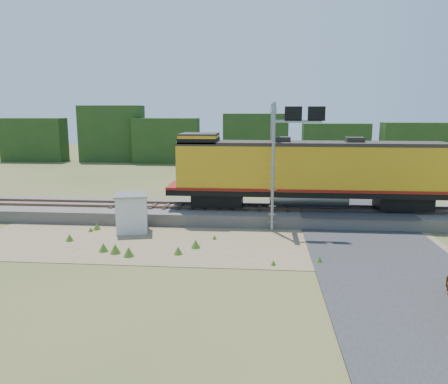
# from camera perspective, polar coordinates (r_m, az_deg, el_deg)

# --- Properties ---
(ground) EXTENTS (140.00, 140.00, 0.00)m
(ground) POSITION_cam_1_polar(r_m,az_deg,el_deg) (23.70, 2.32, -7.09)
(ground) COLOR #475123
(ground) RESTS_ON ground
(ballast) EXTENTS (70.00, 5.00, 0.80)m
(ballast) POSITION_cam_1_polar(r_m,az_deg,el_deg) (29.38, 2.90, -2.81)
(ballast) COLOR slate
(ballast) RESTS_ON ground
(rails) EXTENTS (70.00, 1.54, 0.16)m
(rails) POSITION_cam_1_polar(r_m,az_deg,el_deg) (29.27, 2.91, -1.90)
(rails) COLOR brown
(rails) RESTS_ON ballast
(dirt_shoulder) EXTENTS (26.00, 8.00, 0.03)m
(dirt_shoulder) POSITION_cam_1_polar(r_m,az_deg,el_deg) (24.35, -2.36, -6.57)
(dirt_shoulder) COLOR #8C7754
(dirt_shoulder) RESTS_ON ground
(road) EXTENTS (7.00, 66.00, 0.86)m
(road) POSITION_cam_1_polar(r_m,az_deg,el_deg) (25.08, 18.70, -6.45)
(road) COLOR #38383A
(road) RESTS_ON ground
(tree_line_north) EXTENTS (130.00, 3.00, 6.50)m
(tree_line_north) POSITION_cam_1_polar(r_m,az_deg,el_deg) (60.72, 4.10, 6.63)
(tree_line_north) COLOR #1F3E16
(tree_line_north) RESTS_ON ground
(weed_clumps) EXTENTS (15.00, 6.20, 0.56)m
(weed_clumps) POSITION_cam_1_polar(r_m,az_deg,el_deg) (24.21, -6.03, -6.76)
(weed_clumps) COLOR #3B601B
(weed_clumps) RESTS_ON ground
(locomotive) EXTENTS (18.54, 2.83, 4.78)m
(locomotive) POSITION_cam_1_polar(r_m,az_deg,el_deg) (28.96, 10.58, 2.71)
(locomotive) COLOR black
(locomotive) RESTS_ON rails
(shed) EXTENTS (2.35, 2.35, 2.31)m
(shed) POSITION_cam_1_polar(r_m,az_deg,el_deg) (26.74, -11.93, -2.67)
(shed) COLOR silver
(shed) RESTS_ON ground
(signal_gantry) EXTENTS (3.05, 6.20, 7.69)m
(signal_gantry) POSITION_cam_1_polar(r_m,az_deg,el_deg) (27.94, 7.24, 7.47)
(signal_gantry) COLOR gray
(signal_gantry) RESTS_ON ground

